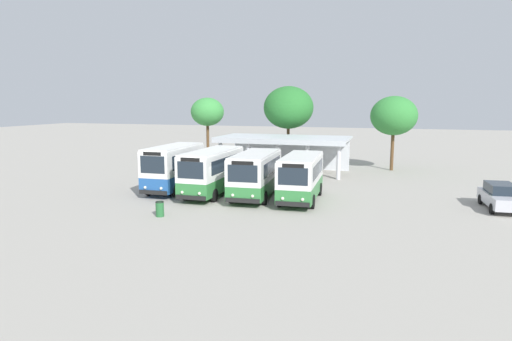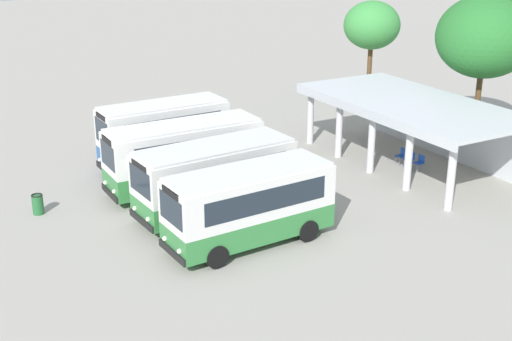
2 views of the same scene
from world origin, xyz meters
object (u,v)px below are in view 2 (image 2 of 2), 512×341
Objects in this scene: city_bus_nearest_orange at (164,133)px; city_bus_middle_cream at (215,176)px; city_bus_second_in_row at (184,154)px; waiting_chair_second_from_end at (410,158)px; city_bus_fourth_amber at (249,203)px; waiting_chair_middle_seat at (419,161)px; litter_bin_apron at (38,204)px; waiting_chair_end_by_column at (402,155)px.

city_bus_nearest_orange is 0.93× the size of city_bus_middle_cream.
city_bus_middle_cream is (6.53, -0.32, -0.14)m from city_bus_nearest_orange.
city_bus_second_in_row is 8.63× the size of waiting_chair_second_from_end.
city_bus_fourth_amber is 11.93m from waiting_chair_middle_seat.
city_bus_nearest_orange is at bearing -119.38° from waiting_chair_second_from_end.
litter_bin_apron is (-4.03, -18.08, -0.07)m from waiting_chair_middle_seat.
waiting_chair_middle_seat is at bearing 77.44° from litter_bin_apron.
city_bus_second_in_row is at bearing 85.85° from litter_bin_apron.
city_bus_second_in_row is 8.63× the size of waiting_chair_end_by_column.
waiting_chair_second_from_end is at bearing 60.62° from city_bus_nearest_orange.
waiting_chair_end_by_column and waiting_chair_middle_seat have the same top height.
city_bus_second_in_row is 11.59m from waiting_chair_end_by_column.
city_bus_fourth_amber is (3.26, -0.13, -0.02)m from city_bus_middle_cream.
city_bus_nearest_orange reaches higher than waiting_chair_second_from_end.
waiting_chair_end_by_column is at bearing 63.26° from city_bus_nearest_orange.
waiting_chair_middle_seat is (1.27, 0.06, 0.00)m from waiting_chair_end_by_column.
city_bus_nearest_orange is 0.89× the size of city_bus_second_in_row.
city_bus_nearest_orange reaches higher than city_bus_fourth_amber.
waiting_chair_middle_seat is at bearing 88.62° from city_bus_middle_cream.
waiting_chair_end_by_column is at bearing -177.44° from waiting_chair_middle_seat.
city_bus_middle_cream is 11.35m from waiting_chair_second_from_end.
city_bus_fourth_amber is 7.97× the size of waiting_chair_middle_seat.
waiting_chair_second_from_end is (-0.36, 11.27, -1.22)m from city_bus_middle_cream.
city_bus_nearest_orange is 7.70m from litter_bin_apron.
city_bus_fourth_amber is at bearing -1.15° from city_bus_second_in_row.
city_bus_middle_cream is 7.93× the size of litter_bin_apron.
waiting_chair_second_from_end is at bearing -1.89° from waiting_chair_end_by_column.
city_bus_middle_cream reaches higher than city_bus_fourth_amber.
waiting_chair_second_from_end is at bearing 75.56° from city_bus_second_in_row.
city_bus_nearest_orange is at bearing 177.37° from city_bus_fourth_amber.
waiting_chair_end_by_column and waiting_chair_second_from_end have the same top height.
city_bus_nearest_orange reaches higher than city_bus_middle_cream.
city_bus_fourth_amber is 12.03m from waiting_chair_second_from_end.
city_bus_second_in_row is 6.53m from city_bus_fourth_amber.
city_bus_fourth_amber is (9.79, -0.45, -0.16)m from city_bus_nearest_orange.
litter_bin_apron reaches higher than waiting_chair_end_by_column.
city_bus_fourth_amber reaches higher than waiting_chair_middle_seat.
city_bus_nearest_orange is at bearing 111.51° from litter_bin_apron.
city_bus_second_in_row is 1.04× the size of city_bus_middle_cream.
city_bus_second_in_row reaches higher than waiting_chair_end_by_column.
waiting_chair_end_by_column is 1.27m from waiting_chair_middle_seat.
city_bus_second_in_row is at bearing 178.85° from city_bus_fourth_amber.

